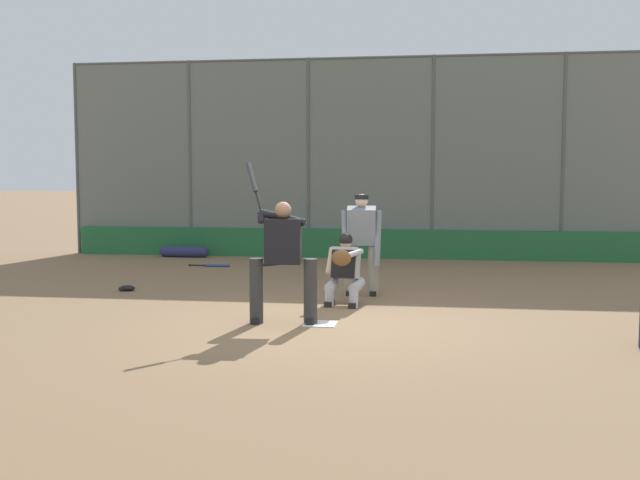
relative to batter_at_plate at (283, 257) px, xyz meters
The scene contains 12 objects.
ground_plane 1.03m from the batter_at_plate, behind, with size 160.00×160.00×0.00m, color #846647.
home_plate_marker 1.03m from the batter_at_plate, behind, with size 0.43×0.43×0.01m, color white.
backstop_fence 8.42m from the batter_at_plate, 93.53° to the right, with size 15.03×0.08×4.82m.
padding_wall 8.19m from the batter_at_plate, 93.57° to the right, with size 14.65×0.18×0.70m, color #236638.
bleachers_beyond 10.44m from the batter_at_plate, 86.18° to the right, with size 10.46×1.95×1.16m.
batter_at_plate is the anchor object (origin of this frame).
catcher_behind_plate 1.70m from the batter_at_plate, 113.40° to the right, with size 0.61×0.75×1.11m.
umpire_home 2.64m from the batter_at_plate, 108.46° to the right, with size 0.69×0.44×1.69m.
spare_bat_near_backstop 6.56m from the batter_at_plate, 76.19° to the right, with size 0.71×0.62×0.07m.
spare_bat_by_padding 6.57m from the batter_at_plate, 65.58° to the right, with size 0.92×0.09×0.07m.
fielding_glove_on_dirt 4.11m from the batter_at_plate, 36.63° to the right, with size 0.28×0.21×0.10m.
equipment_bag_dugout_side 8.71m from the batter_at_plate, 62.66° to the right, with size 1.24×0.27×0.27m.
Camera 1 is at (-1.44, 9.81, 2.00)m, focal length 42.00 mm.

